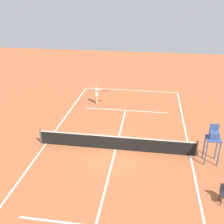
# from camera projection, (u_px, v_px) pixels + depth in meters

# --- Properties ---
(ground_plane) EXTENTS (60.00, 60.00, 0.00)m
(ground_plane) POSITION_uv_depth(u_px,v_px,m) (115.00, 149.00, 16.84)
(ground_plane) COLOR #B76038
(court_lines) EXTENTS (9.37, 22.39, 0.01)m
(court_lines) POSITION_uv_depth(u_px,v_px,m) (115.00, 149.00, 16.84)
(court_lines) COLOR white
(court_lines) RESTS_ON ground
(tennis_net) EXTENTS (9.97, 0.10, 1.07)m
(tennis_net) POSITION_uv_depth(u_px,v_px,m) (116.00, 143.00, 16.63)
(tennis_net) COLOR #4C4C51
(tennis_net) RESTS_ON ground
(player_serving) EXTENTS (1.29, 0.48, 1.68)m
(player_serving) POSITION_uv_depth(u_px,v_px,m) (97.00, 93.00, 23.31)
(player_serving) COLOR #D8A884
(player_serving) RESTS_ON ground
(tennis_ball) EXTENTS (0.07, 0.07, 0.07)m
(tennis_ball) POSITION_uv_depth(u_px,v_px,m) (86.00, 111.00, 22.21)
(tennis_ball) COLOR #CCE033
(tennis_ball) RESTS_ON ground
(umpire_chair) EXTENTS (0.80, 0.80, 2.41)m
(umpire_chair) POSITION_uv_depth(u_px,v_px,m) (213.00, 138.00, 14.97)
(umpire_chair) COLOR #38518C
(umpire_chair) RESTS_ON ground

